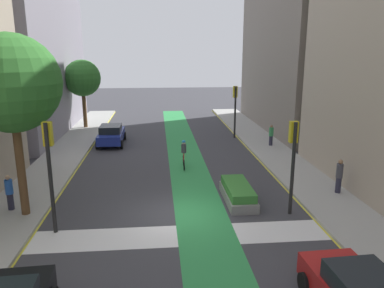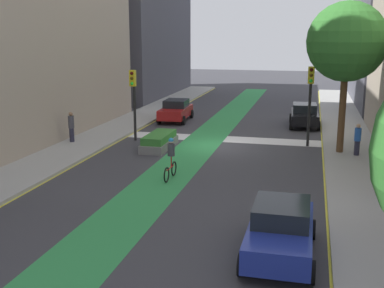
# 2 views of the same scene
# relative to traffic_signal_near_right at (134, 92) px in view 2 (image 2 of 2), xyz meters

# --- Properties ---
(ground_plane) EXTENTS (120.00, 120.00, 0.00)m
(ground_plane) POSITION_rel_traffic_signal_near_right_xyz_m (-5.12, 0.24, -2.99)
(ground_plane) COLOR #38383D
(bike_lane_paint) EXTENTS (2.40, 60.00, 0.01)m
(bike_lane_paint) POSITION_rel_traffic_signal_near_right_xyz_m (-4.07, 0.24, -2.99)
(bike_lane_paint) COLOR #2D8C47
(bike_lane_paint) RESTS_ON ground_plane
(crosswalk_band) EXTENTS (12.00, 1.80, 0.01)m
(crosswalk_band) POSITION_rel_traffic_signal_near_right_xyz_m (-5.12, -1.76, -2.99)
(crosswalk_band) COLOR silver
(crosswalk_band) RESTS_ON ground_plane
(sidewalk_left) EXTENTS (3.00, 60.00, 0.15)m
(sidewalk_left) POSITION_rel_traffic_signal_near_right_xyz_m (-12.62, 0.24, -2.92)
(sidewalk_left) COLOR #9E9E99
(sidewalk_left) RESTS_ON ground_plane
(curb_stripe_left) EXTENTS (0.16, 60.00, 0.01)m
(curb_stripe_left) POSITION_rel_traffic_signal_near_right_xyz_m (-11.12, 0.24, -2.99)
(curb_stripe_left) COLOR yellow
(curb_stripe_left) RESTS_ON ground_plane
(sidewalk_right) EXTENTS (3.00, 60.00, 0.15)m
(sidewalk_right) POSITION_rel_traffic_signal_near_right_xyz_m (2.38, 0.24, -2.92)
(sidewalk_right) COLOR #9E9E99
(sidewalk_right) RESTS_ON ground_plane
(curb_stripe_right) EXTENTS (0.16, 60.00, 0.01)m
(curb_stripe_right) POSITION_rel_traffic_signal_near_right_xyz_m (0.88, 0.24, -2.99)
(curb_stripe_right) COLOR yellow
(curb_stripe_right) RESTS_ON ground_plane
(traffic_signal_near_right) EXTENTS (0.35, 0.52, 4.26)m
(traffic_signal_near_right) POSITION_rel_traffic_signal_near_right_xyz_m (0.00, 0.00, 0.00)
(traffic_signal_near_right) COLOR black
(traffic_signal_near_right) RESTS_ON ground_plane
(traffic_signal_near_left) EXTENTS (0.35, 0.52, 4.58)m
(traffic_signal_near_left) POSITION_rel_traffic_signal_near_right_xyz_m (-10.24, -0.86, 0.21)
(traffic_signal_near_left) COLOR black
(traffic_signal_near_left) RESTS_ON ground_plane
(car_red_right_near) EXTENTS (2.16, 4.27, 1.57)m
(car_red_right_near) POSITION_rel_traffic_signal_near_right_xyz_m (-0.59, -7.21, -2.19)
(car_red_right_near) COLOR #A51919
(car_red_right_near) RESTS_ON ground_plane
(car_blue_left_far) EXTENTS (2.03, 4.20, 1.57)m
(car_blue_left_far) POSITION_rel_traffic_signal_near_right_xyz_m (-9.65, 13.86, -2.19)
(car_blue_left_far) COLOR navy
(car_blue_left_far) RESTS_ON ground_plane
(car_black_left_near) EXTENTS (2.19, 4.28, 1.57)m
(car_black_left_near) POSITION_rel_traffic_signal_near_right_xyz_m (-9.91, -7.31, -2.19)
(car_black_left_near) COLOR black
(car_black_left_near) RESTS_ON ground_plane
(cyclist_in_lane) EXTENTS (0.32, 1.73, 1.86)m
(cyclist_in_lane) POSITION_rel_traffic_signal_near_right_xyz_m (-4.36, 7.12, -2.02)
(cyclist_in_lane) COLOR black
(cyclist_in_lane) RESTS_ON ground_plane
(pedestrian_sidewalk_right_a) EXTENTS (0.34, 0.34, 1.77)m
(pedestrian_sidewalk_right_a) POSITION_rel_traffic_signal_near_right_xyz_m (3.23, 1.82, -1.93)
(pedestrian_sidewalk_right_a) COLOR #262638
(pedestrian_sidewalk_right_a) RESTS_ON sidewalk_right
(pedestrian_sidewalk_left_a) EXTENTS (0.34, 0.34, 1.66)m
(pedestrian_sidewalk_left_a) POSITION_rel_traffic_signal_near_right_xyz_m (-12.77, 1.21, -2.00)
(pedestrian_sidewalk_left_a) COLOR #262638
(pedestrian_sidewalk_left_a) RESTS_ON sidewalk_left
(street_tree_near) EXTENTS (4.11, 4.11, 7.87)m
(street_tree_near) POSITION_rel_traffic_signal_near_right_xyz_m (-11.94, 0.67, 2.94)
(street_tree_near) COLOR brown
(street_tree_near) RESTS_ON sidewalk_left
(median_planter) EXTENTS (1.30, 3.45, 0.85)m
(median_planter) POSITION_rel_traffic_signal_near_right_xyz_m (-2.07, 1.59, -2.59)
(median_planter) COLOR slate
(median_planter) RESTS_ON ground_plane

